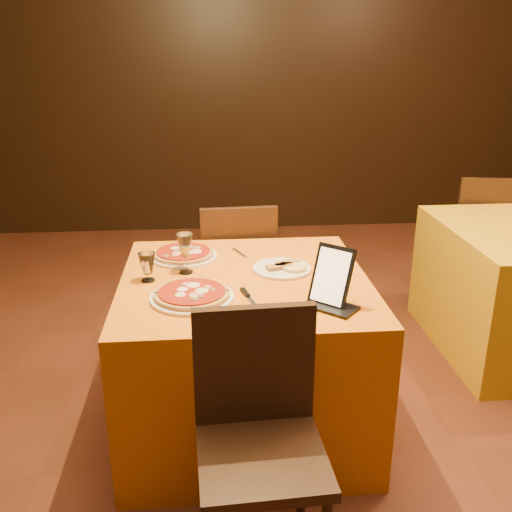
{
  "coord_description": "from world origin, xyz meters",
  "views": [
    {
      "loc": [
        -0.75,
        -2.03,
        1.72
      ],
      "look_at": [
        -0.55,
        0.31,
        0.86
      ],
      "focal_mm": 40.0,
      "sensor_mm": 36.0,
      "label": 1
    }
  ],
  "objects": [
    {
      "name": "knife",
      "position": [
        -0.58,
        0.06,
        0.75
      ],
      "size": [
        0.07,
        0.22,
        0.01
      ],
      "primitive_type": "cube",
      "rotation": [
        0.0,
        0.0,
        1.83
      ],
      "color": "silver",
      "rests_on": "main_table"
    },
    {
      "name": "water_glass",
      "position": [
        -1.02,
        0.33,
        0.81
      ],
      "size": [
        0.09,
        0.09,
        0.13
      ],
      "primitive_type": null,
      "rotation": [
        0.0,
        0.0,
        -0.36
      ],
      "color": "silver",
      "rests_on": "main_table"
    },
    {
      "name": "chair_main_near",
      "position": [
        -0.6,
        -0.5,
        0.46
      ],
      "size": [
        0.48,
        0.48,
        0.91
      ],
      "primitive_type": null,
      "rotation": [
        0.0,
        0.0,
        0.05
      ],
      "color": "black",
      "rests_on": "floor"
    },
    {
      "name": "fork_near",
      "position": [
        -0.94,
        0.08,
        0.75
      ],
      "size": [
        0.07,
        0.16,
        0.01
      ],
      "primitive_type": "cube",
      "rotation": [
        0.0,
        0.0,
        1.86
      ],
      "color": "silver",
      "rests_on": "main_table"
    },
    {
      "name": "chair_main_far",
      "position": [
        -0.6,
        1.12,
        0.46
      ],
      "size": [
        0.41,
        0.41,
        0.91
      ],
      "primitive_type": null,
      "rotation": [
        0.0,
        0.0,
        3.2
      ],
      "color": "black",
      "rests_on": "floor"
    },
    {
      "name": "fork_far",
      "position": [
        -0.6,
        0.65,
        0.75
      ],
      "size": [
        0.07,
        0.14,
        0.01
      ],
      "primitive_type": "cube",
      "rotation": [
        0.0,
        0.0,
        1.94
      ],
      "color": "#B5B3BB",
      "rests_on": "main_table"
    },
    {
      "name": "wine_glass",
      "position": [
        -0.86,
        0.41,
        0.84
      ],
      "size": [
        0.1,
        0.1,
        0.19
      ],
      "primitive_type": null,
      "rotation": [
        0.0,
        0.0,
        -0.16
      ],
      "color": "#E1D980",
      "rests_on": "main_table"
    },
    {
      "name": "wall_back",
      "position": [
        0.0,
        3.5,
        1.4
      ],
      "size": [
        6.0,
        0.01,
        2.8
      ],
      "primitive_type": "cube",
      "color": "black",
      "rests_on": "floor"
    },
    {
      "name": "cutlet_dish",
      "position": [
        -0.42,
        0.41,
        0.76
      ],
      "size": [
        0.27,
        0.27,
        0.03
      ],
      "rotation": [
        0.0,
        0.0,
        -0.36
      ],
      "color": "white",
      "rests_on": "main_table"
    },
    {
      "name": "pizza_far",
      "position": [
        -0.88,
        0.61,
        0.77
      ],
      "size": [
        0.33,
        0.33,
        0.03
      ],
      "rotation": [
        0.0,
        0.0,
        -0.09
      ],
      "color": "white",
      "rests_on": "main_table"
    },
    {
      "name": "tablet",
      "position": [
        -0.27,
        0.03,
        0.87
      ],
      "size": [
        0.19,
        0.18,
        0.23
      ],
      "primitive_type": "cube",
      "rotation": [
        -0.35,
        0.0,
        -0.72
      ],
      "color": "black",
      "rests_on": "main_table"
    },
    {
      "name": "pizza_near",
      "position": [
        -0.83,
        0.12,
        0.77
      ],
      "size": [
        0.34,
        0.34,
        0.03
      ],
      "rotation": [
        0.0,
        0.0,
        0.42
      ],
      "color": "white",
      "rests_on": "main_table"
    },
    {
      "name": "main_table",
      "position": [
        -0.6,
        0.33,
        0.38
      ],
      "size": [
        1.1,
        1.1,
        0.75
      ],
      "primitive_type": "cube",
      "color": "orange",
      "rests_on": "floor"
    },
    {
      "name": "chair_side_far",
      "position": [
        1.16,
        1.7,
        0.46
      ],
      "size": [
        0.42,
        0.42,
        0.91
      ],
      "primitive_type": null,
      "rotation": [
        0.0,
        0.0,
        2.96
      ],
      "color": "black",
      "rests_on": "floor"
    },
    {
      "name": "floor",
      "position": [
        0.0,
        0.0,
        -0.01
      ],
      "size": [
        6.0,
        7.0,
        0.01
      ],
      "primitive_type": "cube",
      "color": "#5E2D19",
      "rests_on": "ground"
    }
  ]
}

